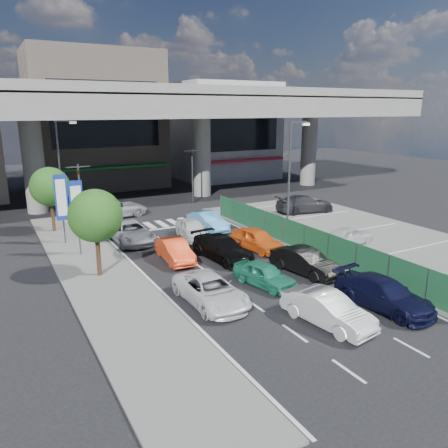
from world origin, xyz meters
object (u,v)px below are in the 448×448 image
parked_sedan_white (349,236)px  signboard_far (61,200)px  hatch_black_mid_right (305,262)px  traffic_light_left (79,182)px  street_lamp_left (61,161)px  taxi_orange_left (175,251)px  sedan_white_front_mid (192,229)px  traffic_cone (290,232)px  kei_truck_front_right (208,221)px  traffic_light_right (192,162)px  sedan_black_mid (223,248)px  sedan_white_mid_left (211,291)px  wagon_silver_front_left (130,232)px  crossing_wagon_silver (116,209)px  parked_sedan_dgrey (305,204)px  street_lamp_right (291,168)px  taxi_orange_right (257,239)px  tree_near (95,216)px  hatch_white_back_mid (327,309)px  minivan_navy_back (384,294)px  taxi_teal_mid (264,274)px  signboard_near (77,208)px  tree_far (50,187)px

parked_sedan_white → signboard_far: bearing=58.3°
parked_sedan_white → hatch_black_mid_right: bearing=112.2°
traffic_light_left → street_lamp_left: street_lamp_left is taller
signboard_far → taxi_orange_left: size_ratio=1.20×
sedan_white_front_mid → traffic_cone: sedan_white_front_mid is taller
kei_truck_front_right → traffic_light_right: bearing=67.7°
sedan_black_mid → sedan_white_mid_left: bearing=-130.1°
wagon_silver_front_left → crossing_wagon_silver: bearing=80.6°
sedan_white_front_mid → parked_sedan_dgrey: bearing=18.6°
hatch_black_mid_right → signboard_far: bearing=122.1°
traffic_light_left → street_lamp_right: street_lamp_right is taller
parked_sedan_dgrey → parked_sedan_white: bearing=169.7°
taxi_orange_right → hatch_black_mid_right: bearing=-97.3°
street_lamp_left → tree_near: 14.08m
sedan_black_mid → parked_sedan_dgrey: size_ratio=0.93×
street_lamp_left → traffic_light_left: bearing=-88.8°
street_lamp_left → hatch_white_back_mid: bearing=-75.2°
tree_near → kei_truck_front_right: bearing=30.6°
minivan_navy_back → taxi_orange_left: size_ratio=1.21×
street_lamp_left → minivan_navy_back: bearing=-68.1°
street_lamp_right → taxi_teal_mid: 10.99m
street_lamp_right → traffic_cone: 4.54m
sedan_white_mid_left → taxi_orange_left: size_ratio=1.19×
street_lamp_right → street_lamp_left: 18.06m
traffic_light_right → sedan_black_mid: size_ratio=1.09×
minivan_navy_back → taxi_teal_mid: size_ratio=1.32×
wagon_silver_front_left → parked_sedan_white: wagon_silver_front_left is taller
tree_near → signboard_far: bearing=94.9°
taxi_teal_mid → hatch_black_mid_right: size_ratio=0.86×
traffic_light_right → signboard_near: size_ratio=1.11×
signboard_far → taxi_orange_right: signboard_far is taller
taxi_orange_left → traffic_cone: taxi_orange_left is taller
signboard_near → sedan_white_front_mid: signboard_near is taller
signboard_far → sedan_white_front_mid: bearing=-19.1°
sedan_white_mid_left → kei_truck_front_right: (5.63, 11.40, 0.04)m
signboard_near → tree_far: 6.54m
hatch_black_mid_right → wagon_silver_front_left: (-6.60, 10.42, 0.00)m
hatch_black_mid_right → signboard_near: bearing=129.3°
sedan_black_mid → crossing_wagon_silver: crossing_wagon_silver is taller
minivan_navy_back → parked_sedan_white: 9.54m
crossing_wagon_silver → taxi_orange_left: bearing=175.6°
minivan_navy_back → wagon_silver_front_left: (-6.95, 15.54, 0.00)m
signboard_far → kei_truck_front_right: (9.94, -1.46, -2.37)m
parked_sedan_dgrey → street_lamp_right: bearing=142.5°
tree_near → sedan_white_front_mid: 8.96m
traffic_light_left → hatch_white_back_mid: size_ratio=1.24×
hatch_black_mid_right → traffic_light_right: bearing=73.3°
taxi_orange_right → sedan_white_front_mid: same height
street_lamp_left → crossing_wagon_silver: street_lamp_left is taller
street_lamp_right → parked_sedan_dgrey: (5.11, 4.52, -3.97)m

